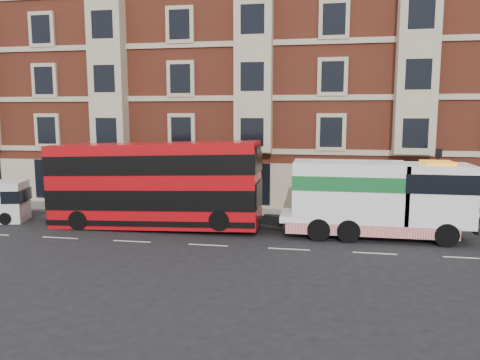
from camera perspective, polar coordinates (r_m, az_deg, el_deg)
name	(u,v)px	position (r m, az deg, el deg)	size (l,w,h in m)	color
ground	(208,245)	(23.44, -3.90, -7.93)	(120.00, 120.00, 0.00)	black
sidewalk	(236,213)	(30.55, -0.53, -4.01)	(90.00, 3.00, 0.15)	slate
victorian_terrace	(259,67)	(37.39, 2.37, 13.57)	(45.00, 12.00, 20.40)	brown
lamp_post_west	(140,174)	(30.55, -12.13, 0.77)	(0.35, 0.15, 4.35)	black
lamp_post_east	(437,180)	(29.08, 22.89, -0.05)	(0.35, 0.15, 4.35)	black
double_decker_bus	(154,184)	(26.82, -10.45, -0.42)	(11.94, 2.74, 4.84)	#B90A10
tow_truck	(374,198)	(25.38, 16.07, -2.10)	(9.56, 2.83, 3.99)	white
pedestrian	(58,198)	(33.33, -21.27, -2.02)	(0.58, 0.38, 1.59)	black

